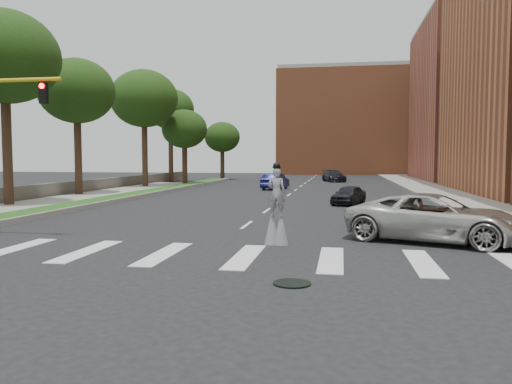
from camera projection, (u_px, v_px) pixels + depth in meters
The scene contains 19 objects.
ground_plane at pixel (194, 262), 14.27m from camera, with size 160.00×160.00×0.00m, color black.
grass_median at pixel (121, 197), 35.87m from camera, with size 2.00×60.00×0.25m, color #1D4A15.
median_curb at pixel (135, 197), 35.69m from camera, with size 0.20×60.00×0.28m, color gray.
sidewalk_right at pixel (456, 197), 36.73m from camera, with size 5.00×90.00×0.18m, color gray.
stone_wall at pixel (66, 189), 38.74m from camera, with size 0.50×56.00×1.10m, color #5A554D.
manhole at pixel (292, 283), 11.80m from camera, with size 0.90×0.90×0.04m, color black.
building_far at pixel (486, 102), 62.95m from camera, with size 16.00×22.00×20.00m, color #B75743.
building_backdrop at pixel (353, 124), 89.32m from camera, with size 26.00×14.00×18.00m, color #B05B37.
stilt_performer at pixel (276, 213), 17.09m from camera, with size 0.84×0.54×2.83m.
suv_crossing at pixel (436, 218), 17.68m from camera, with size 2.84×6.16×1.71m, color beige.
car_near at pixel (349, 195), 31.65m from camera, with size 1.45×3.61×1.23m, color black.
car_mid at pixel (275, 182), 46.61m from camera, with size 1.55×4.44×1.46m, color #16194E.
car_far at pixel (334, 176), 61.17m from camera, with size 2.00×4.93×1.43m, color black.
tree_2 at pixel (4, 58), 29.37m from camera, with size 6.45×6.45×11.66m.
tree_3 at pixel (77, 92), 38.01m from camera, with size 5.79×5.79×10.51m.
tree_4 at pixel (144, 99), 48.14m from camera, with size 6.52×6.52×11.43m.
tree_5 at pixel (170, 110), 59.58m from camera, with size 5.66×5.66×11.17m.
tree_6 at pixel (184, 129), 52.52m from camera, with size 4.78×4.78×8.01m.
tree_7 at pixel (222, 137), 66.06m from camera, with size 4.70×4.70×7.66m.
Camera 1 is at (4.13, -13.59, 3.00)m, focal length 35.00 mm.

